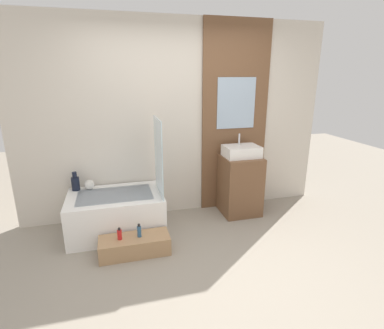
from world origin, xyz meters
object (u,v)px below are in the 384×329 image
(sink, at_px, (241,151))
(vase_tall_dark, at_px, (75,183))
(bottle_soap_primary, at_px, (120,234))
(bathtub, at_px, (116,213))
(wooden_step_bench, at_px, (135,245))
(vase_round_light, at_px, (89,185))
(bottle_soap_secondary, at_px, (139,231))

(sink, bearing_deg, vase_tall_dark, 175.55)
(sink, bearing_deg, bottle_soap_primary, -158.31)
(bathtub, distance_m, vase_tall_dark, 0.64)
(wooden_step_bench, bearing_deg, vase_tall_dark, 127.42)
(wooden_step_bench, height_order, vase_tall_dark, vase_tall_dark)
(bathtub, relative_size, bottle_soap_primary, 8.56)
(vase_round_light, bearing_deg, bottle_soap_primary, -68.55)
(vase_tall_dark, distance_m, bottle_soap_secondary, 1.14)
(bottle_soap_primary, height_order, bottle_soap_secondary, bottle_soap_secondary)
(bottle_soap_primary, distance_m, bottle_soap_secondary, 0.21)
(bathtub, height_order, bottle_soap_secondary, bathtub)
(sink, distance_m, bottle_soap_primary, 1.92)
(vase_round_light, bearing_deg, bottle_soap_secondary, -57.11)
(sink, height_order, bottle_soap_primary, sink)
(wooden_step_bench, distance_m, bottle_soap_primary, 0.22)
(sink, xyz_separation_m, vase_round_light, (-2.00, 0.16, -0.34))
(wooden_step_bench, xyz_separation_m, sink, (1.53, 0.67, 0.80))
(bathtub, height_order, vase_round_light, vase_round_light)
(sink, xyz_separation_m, bottle_soap_secondary, (-1.47, -0.67, -0.63))
(vase_tall_dark, relative_size, bottle_soap_secondary, 1.58)
(vase_round_light, height_order, bottle_soap_primary, vase_round_light)
(bottle_soap_secondary, bearing_deg, vase_tall_dark, 129.81)
(bottle_soap_primary, bearing_deg, sink, 21.69)
(bathtub, height_order, bottle_soap_primary, bathtub)
(wooden_step_bench, distance_m, vase_round_light, 1.06)
(vase_round_light, bearing_deg, sink, -4.47)
(sink, bearing_deg, wooden_step_bench, -156.38)
(bathtub, distance_m, sink, 1.82)
(vase_tall_dark, bearing_deg, wooden_step_bench, -52.58)
(bottle_soap_primary, xyz_separation_m, bottle_soap_secondary, (0.21, -0.00, 0.01))
(wooden_step_bench, bearing_deg, bathtub, 107.08)
(bathtub, xyz_separation_m, bottle_soap_primary, (0.02, -0.56, 0.01))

